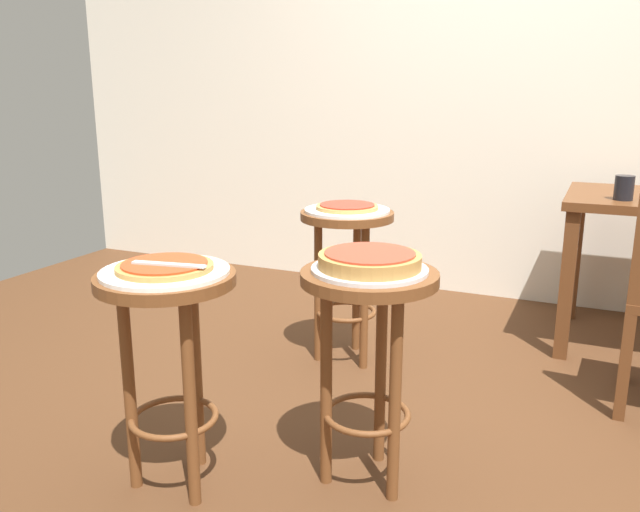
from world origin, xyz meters
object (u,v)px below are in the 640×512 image
(serving_plate_foreground, at_px, (165,272))
(serving_plate_leftside, at_px, (347,210))
(pizza_leftside, at_px, (347,207))
(pizza_server_knife, at_px, (169,264))
(serving_plate_middle, at_px, (370,270))
(stool_leftside, at_px, (347,250))
(stool_middle, at_px, (368,327))
(stool_foreground, at_px, (169,330))
(pizza_middle, at_px, (370,260))
(pizza_foreground, at_px, (165,266))
(cup_near_edge, at_px, (624,188))

(serving_plate_foreground, xyz_separation_m, serving_plate_leftside, (0.12, 1.12, 0.00))
(pizza_leftside, height_order, pizza_server_knife, pizza_server_knife)
(serving_plate_middle, height_order, pizza_leftside, pizza_leftside)
(stool_leftside, bearing_deg, stool_middle, -64.34)
(stool_foreground, relative_size, pizza_middle, 2.27)
(serving_plate_foreground, relative_size, pizza_leftside, 1.38)
(serving_plate_middle, distance_m, serving_plate_leftside, 0.95)
(stool_leftside, distance_m, pizza_server_knife, 1.16)
(pizza_foreground, relative_size, pizza_server_knife, 1.26)
(pizza_foreground, bearing_deg, serving_plate_middle, 26.26)
(pizza_foreground, distance_m, serving_plate_leftside, 1.12)
(stool_foreground, bearing_deg, pizza_server_knife, -33.69)
(stool_foreground, distance_m, pizza_middle, 0.62)
(stool_leftside, bearing_deg, pizza_leftside, 0.00)
(serving_plate_foreground, bearing_deg, serving_plate_leftside, 84.09)
(serving_plate_middle, distance_m, pizza_server_knife, 0.57)
(pizza_middle, distance_m, pizza_leftside, 0.95)
(serving_plate_middle, xyz_separation_m, cup_near_edge, (0.67, 1.39, 0.09))
(serving_plate_middle, bearing_deg, serving_plate_foreground, -153.74)
(pizza_middle, bearing_deg, serving_plate_middle, 0.00)
(pizza_middle, distance_m, cup_near_edge, 1.54)
(serving_plate_foreground, bearing_deg, pizza_foreground, 0.00)
(pizza_foreground, bearing_deg, pizza_middle, 26.26)
(pizza_server_knife, bearing_deg, stool_middle, 19.25)
(pizza_server_knife, bearing_deg, serving_plate_middle, 19.25)
(pizza_foreground, xyz_separation_m, serving_plate_leftside, (0.12, 1.12, -0.02))
(stool_foreground, xyz_separation_m, serving_plate_middle, (0.53, 0.26, 0.18))
(stool_foreground, bearing_deg, serving_plate_middle, 26.26)
(pizza_middle, bearing_deg, cup_near_edge, 64.22)
(pizza_middle, distance_m, serving_plate_leftside, 0.95)
(stool_foreground, height_order, serving_plate_foreground, serving_plate_foreground)
(serving_plate_leftside, xyz_separation_m, pizza_server_knife, (-0.09, -1.14, 0.03))
(pizza_foreground, bearing_deg, stool_leftside, 84.09)
(pizza_server_knife, bearing_deg, serving_plate_leftside, 75.56)
(pizza_leftside, bearing_deg, serving_plate_foreground, -95.91)
(stool_middle, xyz_separation_m, stool_leftside, (-0.41, 0.86, 0.00))
(serving_plate_foreground, height_order, pizza_middle, pizza_middle)
(serving_plate_middle, height_order, cup_near_edge, cup_near_edge)
(cup_near_edge, xyz_separation_m, pizza_server_knife, (-1.17, -1.67, -0.06))
(pizza_leftside, bearing_deg, cup_near_edge, 26.02)
(stool_leftside, bearing_deg, cup_near_edge, 26.02)
(stool_foreground, xyz_separation_m, cup_near_edge, (1.20, 1.65, 0.27))
(cup_near_edge, height_order, pizza_server_knife, cup_near_edge)
(pizza_foreground, height_order, stool_middle, pizza_foreground)
(serving_plate_foreground, relative_size, pizza_server_knife, 1.68)
(serving_plate_foreground, xyz_separation_m, serving_plate_middle, (0.53, 0.26, 0.00))
(serving_plate_foreground, distance_m, pizza_server_knife, 0.05)
(serving_plate_leftside, height_order, pizza_server_knife, pizza_server_knife)
(pizza_leftside, xyz_separation_m, pizza_server_knife, (-0.09, -1.14, 0.01))
(stool_middle, bearing_deg, serving_plate_leftside, 115.66)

